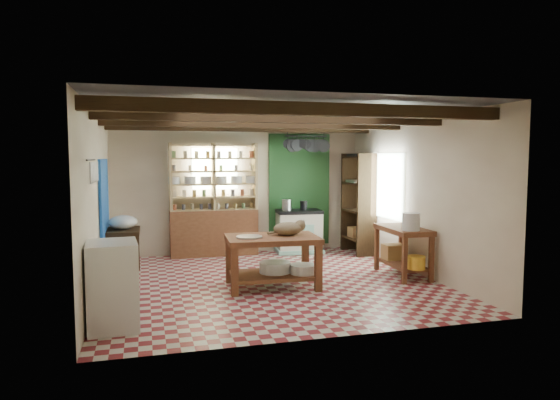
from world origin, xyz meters
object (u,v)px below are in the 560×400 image
object	(u,v)px
stove	(299,231)
right_counter	(403,252)
prep_table	(124,252)
white_cabinet	(113,285)
work_table	(272,262)
cat	(288,229)

from	to	relation	value
stove	right_counter	bearing A→B (deg)	-61.30
prep_table	white_cabinet	size ratio (longest dim) A/B	0.77
right_counter	work_table	bearing A→B (deg)	-174.93
stove	white_cabinet	size ratio (longest dim) A/B	0.90
stove	prep_table	world-z (taller)	stove
prep_table	work_table	bearing A→B (deg)	-31.22
white_cabinet	right_counter	size ratio (longest dim) A/B	0.88
white_cabinet	work_table	bearing A→B (deg)	25.78
stove	white_cabinet	bearing A→B (deg)	-127.48
work_table	stove	size ratio (longest dim) A/B	1.52
prep_table	right_counter	distance (m)	4.55
work_table	cat	world-z (taller)	cat
stove	white_cabinet	world-z (taller)	white_cabinet
stove	right_counter	distance (m)	2.56
stove	right_counter	world-z (taller)	stove
work_table	white_cabinet	xyz separation A→B (m)	(-2.18, -1.25, 0.11)
right_counter	white_cabinet	bearing A→B (deg)	-160.81
stove	prep_table	xyz separation A→B (m)	(-3.34, -1.11, -0.05)
cat	work_table	bearing A→B (deg)	-178.69
cat	stove	bearing A→B (deg)	62.67
prep_table	cat	distance (m)	2.79
work_table	stove	xyz separation A→B (m)	(1.18, 2.46, 0.05)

